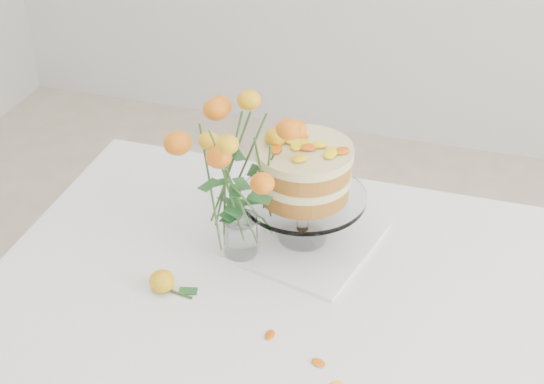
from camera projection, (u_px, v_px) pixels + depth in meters
The scene contains 7 objects.
table at pixel (344, 343), 1.46m from camera, with size 1.43×0.93×0.76m.
napkin at pixel (302, 239), 1.59m from camera, with size 0.28×0.28×0.01m, color white.
cake_stand at pixel (304, 176), 1.50m from camera, with size 0.26×0.26×0.23m.
rose_vase at pixel (239, 170), 1.44m from camera, with size 0.30×0.30×0.35m.
loose_rose_near at pixel (162, 281), 1.46m from camera, with size 0.09×0.05×0.04m.
stray_petal_a at pixel (270, 335), 1.36m from camera, with size 0.03×0.02×0.00m, color yellow.
stray_petal_b at pixel (318, 363), 1.31m from camera, with size 0.03×0.02×0.00m, color yellow.
Camera 1 is at (0.17, -1.04, 1.74)m, focal length 50.00 mm.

